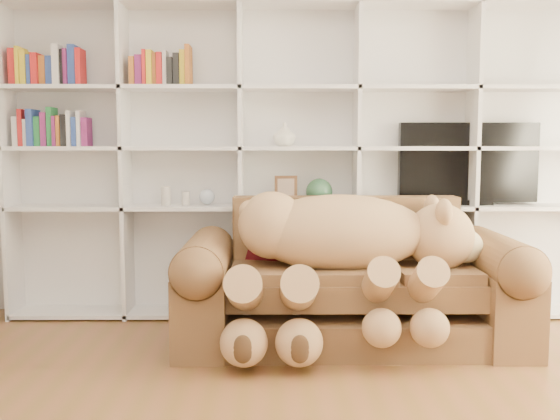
{
  "coord_description": "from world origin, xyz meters",
  "views": [
    {
      "loc": [
        -0.18,
        -2.46,
        1.32
      ],
      "look_at": [
        -0.15,
        1.63,
        0.9
      ],
      "focal_mm": 40.0,
      "sensor_mm": 36.0,
      "label": 1
    }
  ],
  "objects": [
    {
      "name": "wall_back",
      "position": [
        0.0,
        2.5,
        1.35
      ],
      "size": [
        5.0,
        0.02,
        2.7
      ],
      "primitive_type": "cube",
      "color": "silver",
      "rests_on": "floor"
    },
    {
      "name": "bookshelf",
      "position": [
        -0.24,
        2.36,
        1.31
      ],
      "size": [
        4.43,
        0.35,
        2.4
      ],
      "color": "white",
      "rests_on": "floor"
    },
    {
      "name": "sofa",
      "position": [
        0.32,
        1.66,
        0.36
      ],
      "size": [
        2.27,
        0.98,
        0.96
      ],
      "color": "brown",
      "rests_on": "floor"
    },
    {
      "name": "teddy_bear",
      "position": [
        0.25,
        1.47,
        0.66
      ],
      "size": [
        1.69,
        0.93,
        0.98
      ],
      "rotation": [
        0.0,
        0.0,
        -0.15
      ],
      "color": "tan",
      "rests_on": "sofa"
    },
    {
      "name": "throw_pillow",
      "position": [
        -0.2,
        1.82,
        0.67
      ],
      "size": [
        0.41,
        0.3,
        0.38
      ],
      "primitive_type": "cube",
      "rotation": [
        -0.24,
        0.0,
        -0.29
      ],
      "color": "#510D0F",
      "rests_on": "sofa"
    },
    {
      "name": "tv",
      "position": [
        1.31,
        2.35,
        1.18
      ],
      "size": [
        1.07,
        0.18,
        0.63
      ],
      "color": "black",
      "rests_on": "bookshelf"
    },
    {
      "name": "picture_frame",
      "position": [
        -0.1,
        2.3,
        0.98
      ],
      "size": [
        0.17,
        0.05,
        0.22
      ],
      "primitive_type": "cube",
      "rotation": [
        0.0,
        0.0,
        0.13
      ],
      "color": "#55341D",
      "rests_on": "bookshelf"
    },
    {
      "name": "green_vase",
      "position": [
        0.16,
        2.3,
        0.97
      ],
      "size": [
        0.21,
        0.21,
        0.21
      ],
      "primitive_type": "sphere",
      "color": "#305E3E",
      "rests_on": "bookshelf"
    },
    {
      "name": "figurine_tall",
      "position": [
        -1.02,
        2.3,
        0.94
      ],
      "size": [
        0.09,
        0.09,
        0.14
      ],
      "primitive_type": "cylinder",
      "rotation": [
        0.0,
        0.0,
        -0.34
      ],
      "color": "beige",
      "rests_on": "bookshelf"
    },
    {
      "name": "figurine_short",
      "position": [
        -0.87,
        2.3,
        0.92
      ],
      "size": [
        0.07,
        0.07,
        0.11
      ],
      "primitive_type": "cylinder",
      "rotation": [
        0.0,
        0.0,
        0.18
      ],
      "color": "beige",
      "rests_on": "bookshelf"
    },
    {
      "name": "snow_globe",
      "position": [
        -0.7,
        2.3,
        0.93
      ],
      "size": [
        0.12,
        0.12,
        0.12
      ],
      "primitive_type": "sphere",
      "color": "silver",
      "rests_on": "bookshelf"
    },
    {
      "name": "shelf_vase",
      "position": [
        -0.11,
        2.3,
        1.4
      ],
      "size": [
        0.2,
        0.2,
        0.18
      ],
      "primitive_type": "imported",
      "rotation": [
        0.0,
        0.0,
        -0.22
      ],
      "color": "white",
      "rests_on": "bookshelf"
    }
  ]
}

